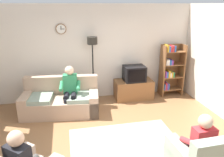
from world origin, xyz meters
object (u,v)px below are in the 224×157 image
Objects in this scene: couch at (61,101)px; tv_stand at (133,89)px; person_on_couch at (70,88)px; person_in_right_armchair at (199,141)px; bookshelf at (170,69)px; tv at (134,73)px; floor_lamp at (93,51)px.

tv_stand is at bearing 13.32° from couch.
person_in_right_armchair is at bearing -53.05° from person_on_couch.
tv_stand is at bearing -176.53° from bookshelf.
bookshelf is 3.43m from person_in_right_armchair.
couch is 3.32× the size of tv.
bookshelf is (1.16, 0.09, 0.04)m from tv.
tv_stand is (2.10, 0.50, -0.03)m from couch.
couch is 2.20m from tv.
person_in_right_armchair reaches higher than tv.
tv_stand is 1.66m from floor_lamp.
person_on_couch is at bearing -161.85° from tv_stand.
person_on_couch is (-1.85, -0.61, 0.42)m from tv_stand.
floor_lamp is 1.49× the size of person_on_couch.
person_on_couch is (-0.67, -0.71, -0.75)m from floor_lamp.
person_on_couch is (0.25, -0.11, 0.39)m from couch.
person_on_couch is at bearing -167.34° from bookshelf.
person_in_right_armchair is (2.18, -2.68, 0.29)m from couch.
tv_stand is 0.89× the size of person_on_couch.
person_in_right_armchair is (0.08, -3.18, 0.32)m from tv_stand.
bookshelf is 3.09m from person_on_couch.
bookshelf reaches higher than tv.
floor_lamp is (-1.18, 0.10, 1.17)m from tv_stand.
person_on_couch is 3.22m from person_in_right_armchair.
person_on_couch is (-1.85, -0.58, -0.08)m from tv.
floor_lamp is 1.65× the size of person_in_right_armchair.
tv_stand is 0.50m from tv.
couch is 1.26× the size of bookshelf.
tv is (0.00, -0.02, 0.50)m from tv_stand.
floor_lamp is at bearing 46.30° from person_on_couch.
couch is at bearing 129.16° from person_in_right_armchair.
bookshelf is 2.42m from floor_lamp.
bookshelf reaches higher than person_in_right_armchair.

